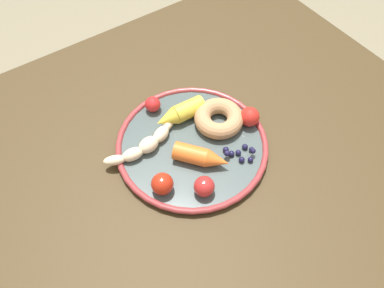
# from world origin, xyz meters

# --- Properties ---
(ground_plane) EXTENTS (6.00, 6.00, 0.00)m
(ground_plane) POSITION_xyz_m (0.00, 0.00, 0.00)
(ground_plane) COLOR gray
(dining_table) EXTENTS (0.97, 0.86, 0.75)m
(dining_table) POSITION_xyz_m (0.00, 0.00, 0.65)
(dining_table) COLOR #41311A
(dining_table) RESTS_ON ground_plane
(plate) EXTENTS (0.30, 0.30, 0.02)m
(plate) POSITION_xyz_m (-0.04, 0.01, 0.76)
(plate) COLOR #44514F
(plate) RESTS_ON dining_table
(banana) EXTENTS (0.18, 0.07, 0.03)m
(banana) POSITION_xyz_m (-0.11, 0.05, 0.77)
(banana) COLOR beige
(banana) RESTS_ON plate
(carrot_orange) EXTENTS (0.09, 0.10, 0.04)m
(carrot_orange) POSITION_xyz_m (-0.05, -0.04, 0.78)
(carrot_orange) COLOR orange
(carrot_orange) RESTS_ON plate
(carrot_yellow) EXTENTS (0.11, 0.04, 0.04)m
(carrot_yellow) POSITION_xyz_m (-0.02, 0.07, 0.78)
(carrot_yellow) COLOR yellow
(carrot_yellow) RESTS_ON plate
(donut) EXTENTS (0.13, 0.13, 0.03)m
(donut) POSITION_xyz_m (0.04, 0.02, 0.78)
(donut) COLOR tan
(donut) RESTS_ON plate
(blueberry_pile) EXTENTS (0.06, 0.06, 0.02)m
(blueberry_pile) POSITION_xyz_m (0.02, -0.07, 0.77)
(blueberry_pile) COLOR #191638
(blueberry_pile) RESTS_ON plate
(tomato_near) EXTENTS (0.04, 0.04, 0.04)m
(tomato_near) POSITION_xyz_m (-0.14, -0.05, 0.78)
(tomato_near) COLOR red
(tomato_near) RESTS_ON plate
(tomato_mid) EXTENTS (0.04, 0.04, 0.04)m
(tomato_mid) POSITION_xyz_m (0.09, -0.01, 0.78)
(tomato_mid) COLOR red
(tomato_mid) RESTS_ON plate
(tomato_far) EXTENTS (0.04, 0.04, 0.04)m
(tomato_far) POSITION_xyz_m (-0.08, -0.09, 0.78)
(tomato_far) COLOR red
(tomato_far) RESTS_ON plate
(tomato_extra) EXTENTS (0.03, 0.03, 0.03)m
(tomato_extra) POSITION_xyz_m (-0.05, 0.13, 0.78)
(tomato_extra) COLOR red
(tomato_extra) RESTS_ON plate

